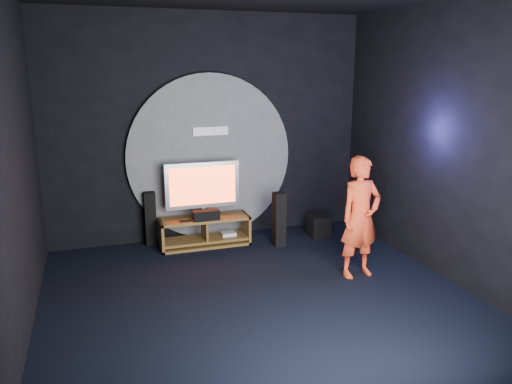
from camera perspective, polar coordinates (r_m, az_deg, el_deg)
floor at (r=6.04m, az=0.49°, el=-12.29°), size 5.00×5.00×0.00m
back_wall at (r=7.87m, az=-5.41°, el=7.25°), size 5.00×0.04×3.50m
front_wall at (r=3.28m, az=14.80°, el=-2.97°), size 5.00×0.04×3.50m
left_wall at (r=5.25m, az=-26.27°, el=2.39°), size 0.04×5.00×3.50m
right_wall at (r=6.71m, az=21.26°, el=5.17°), size 0.04×5.00×3.50m
wall_disc_panel at (r=7.88m, az=-5.24°, el=3.97°), size 2.60×0.11×2.60m
media_console at (r=7.74m, az=-5.84°, el=-4.70°), size 1.37×0.45×0.45m
tv at (r=7.60m, az=-6.14°, el=0.57°), size 1.14×0.22×0.84m
center_speaker at (r=7.50m, az=-5.71°, el=-2.66°), size 0.40×0.15×0.15m
remote at (r=7.49m, az=-8.01°, el=-3.28°), size 0.18×0.05×0.02m
tower_speaker_left at (r=7.83m, az=-11.99°, el=-2.98°), size 0.17×0.19×0.84m
tower_speaker_right at (r=7.62m, az=2.65°, el=-3.16°), size 0.17×0.19×0.84m
subwoofer at (r=8.19m, az=7.16°, el=-3.84°), size 0.31×0.31×0.35m
player at (r=6.58m, az=11.86°, el=-2.86°), size 0.62×0.45×1.59m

